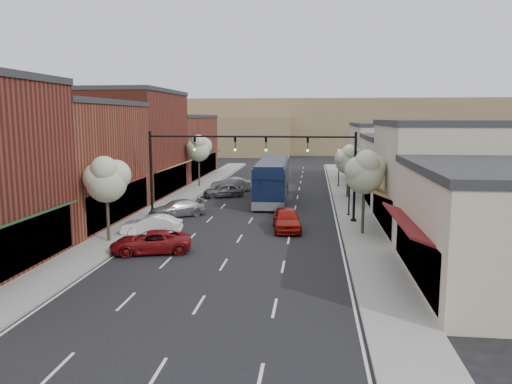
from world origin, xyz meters
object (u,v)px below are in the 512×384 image
(lamp_post_near, at_px, (350,180))
(parked_car_e, at_px, (231,184))
(signal_mast_left, at_px, (180,161))
(parked_car_c, at_px, (177,208))
(tree_left_near, at_px, (107,178))
(parked_car_a, at_px, (151,242))
(parked_car_d, at_px, (223,191))
(tree_right_far, at_px, (349,159))
(coach_bus, at_px, (272,180))
(parked_car_b, at_px, (152,225))
(tree_right_near, at_px, (365,171))
(red_hatchback, at_px, (287,219))
(signal_mast_right, at_px, (324,163))
(lamp_post_far, at_px, (339,161))
(tree_left_far, at_px, (199,148))

(lamp_post_near, distance_m, parked_car_e, 17.89)
(signal_mast_left, xyz_separation_m, parked_car_c, (-0.58, 0.92, -3.94))
(tree_left_near, bearing_deg, parked_car_c, 77.11)
(parked_car_a, xyz_separation_m, parked_car_d, (0.58, 21.16, 0.03))
(tree_right_far, xyz_separation_m, parked_car_e, (-12.55, 3.62, -3.25))
(tree_right_far, xyz_separation_m, coach_bus, (-7.41, -2.50, -1.95))
(parked_car_b, xyz_separation_m, parked_car_c, (-0.00, 6.50, -0.00))
(tree_right_near, bearing_deg, signal_mast_left, 163.81)
(tree_right_near, bearing_deg, red_hatchback, 169.67)
(signal_mast_left, relative_size, tree_left_near, 1.44)
(parked_car_e, bearing_deg, signal_mast_right, 25.07)
(parked_car_d, bearing_deg, lamp_post_far, 101.72)
(red_hatchback, xyz_separation_m, parked_car_a, (-7.79, -7.01, -0.15))
(signal_mast_right, distance_m, tree_right_near, 4.89)
(parked_car_a, bearing_deg, tree_left_near, -136.24)
(parked_car_b, bearing_deg, signal_mast_right, 109.33)
(signal_mast_left, relative_size, coach_bus, 0.64)
(parked_car_c, bearing_deg, coach_bus, 105.38)
(coach_bus, bearing_deg, lamp_post_near, -46.68)
(coach_bus, xyz_separation_m, red_hatchback, (2.07, -12.53, -1.22))
(tree_left_far, bearing_deg, parked_car_c, -83.12)
(tree_left_far, height_order, lamp_post_near, tree_left_far)
(signal_mast_left, relative_size, parked_car_c, 1.75)
(signal_mast_left, bearing_deg, parked_car_a, -85.25)
(signal_mast_left, xyz_separation_m, parked_car_d, (1.42, 11.07, -3.92))
(red_hatchback, distance_m, parked_car_d, 15.88)
(signal_mast_left, xyz_separation_m, tree_right_far, (13.97, 11.95, -0.63))
(lamp_post_near, height_order, red_hatchback, lamp_post_near)
(lamp_post_near, relative_size, red_hatchback, 0.93)
(signal_mast_left, height_order, lamp_post_near, signal_mast_left)
(tree_right_near, xyz_separation_m, lamp_post_near, (-0.55, 6.56, -1.45))
(parked_car_a, height_order, parked_car_c, parked_car_c)
(lamp_post_far, xyz_separation_m, parked_car_d, (-12.00, -8.93, -2.31))
(parked_car_c, bearing_deg, signal_mast_right, 50.86)
(tree_right_near, relative_size, red_hatchback, 1.24)
(tree_left_near, bearing_deg, tree_left_far, 90.00)
(tree_left_far, relative_size, lamp_post_far, 1.38)
(tree_right_near, distance_m, tree_right_far, 16.01)
(lamp_post_far, height_order, parked_car_e, lamp_post_far)
(tree_right_near, height_order, parked_car_e, tree_right_near)
(tree_left_near, distance_m, lamp_post_near, 19.25)
(tree_left_near, xyz_separation_m, coach_bus, (9.19, 17.50, -2.18))
(parked_car_d, bearing_deg, parked_car_e, 155.06)
(tree_left_near, bearing_deg, lamp_post_near, 33.33)
(coach_bus, distance_m, parked_car_b, 16.70)
(tree_right_near, height_order, parked_car_b, tree_right_near)
(parked_car_c, distance_m, parked_car_d, 10.35)
(coach_bus, distance_m, red_hatchback, 12.76)
(tree_left_near, xyz_separation_m, parked_car_e, (4.05, 23.62, -3.48))
(tree_right_far, bearing_deg, parked_car_a, -120.79)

